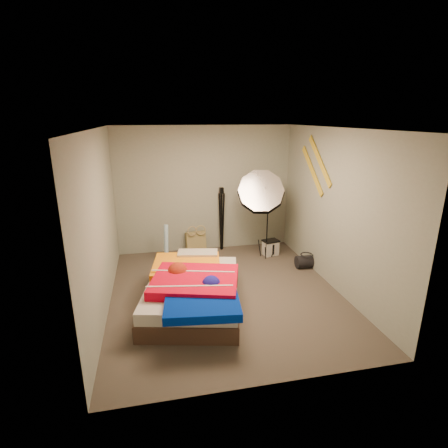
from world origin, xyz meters
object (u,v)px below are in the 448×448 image
object	(u,v)px
wrapping_roll	(166,244)
camera_case	(270,248)
duffel_bag	(306,262)
bed	(194,290)
tote_bag	(196,241)
camera_tripod	(222,215)
photo_umbrella	(261,193)

from	to	relation	value
wrapping_roll	camera_case	world-z (taller)	wrapping_roll
duffel_bag	bed	world-z (taller)	bed
tote_bag	duffel_bag	xyz separation A→B (m)	(1.86, -1.25, -0.09)
tote_bag	bed	size ratio (longest dim) A/B	0.19
camera_case	camera_tripod	size ratio (longest dim) A/B	0.22
camera_case	tote_bag	bearing A→B (deg)	147.27
bed	tote_bag	bearing A→B (deg)	81.62
camera_case	photo_umbrella	size ratio (longest dim) A/B	0.16
wrapping_roll	camera_tripod	size ratio (longest dim) A/B	0.55
bed	camera_tripod	distance (m)	2.38
duffel_bag	bed	bearing A→B (deg)	-155.77
bed	camera_tripod	world-z (taller)	camera_tripod
camera_case	photo_umbrella	bearing A→B (deg)	-164.27
tote_bag	camera_tripod	size ratio (longest dim) A/B	0.31
bed	photo_umbrella	xyz separation A→B (m)	(1.46, 1.51, 1.04)
duffel_bag	bed	size ratio (longest dim) A/B	0.17
wrapping_roll	camera_tripod	xyz separation A→B (m)	(1.15, 0.41, 0.39)
camera_case	bed	bearing A→B (deg)	-149.01
camera_case	bed	distance (m)	2.42
tote_bag	wrapping_roll	distance (m)	0.77
bed	camera_case	bearing A→B (deg)	43.57
photo_umbrella	camera_tripod	bearing A→B (deg)	132.64
bed	camera_tripod	size ratio (longest dim) A/B	1.66
duffel_bag	camera_tripod	world-z (taller)	camera_tripod
photo_umbrella	duffel_bag	bearing A→B (deg)	-38.00
tote_bag	camera_case	size ratio (longest dim) A/B	1.42
tote_bag	bed	bearing A→B (deg)	-106.60
duffel_bag	camera_tripod	bearing A→B (deg)	138.40
wrapping_roll	camera_case	distance (m)	2.06
tote_bag	photo_umbrella	xyz separation A→B (m)	(1.14, -0.68, 1.11)
tote_bag	bed	xyz separation A→B (m)	(-0.32, -2.19, 0.07)
camera_tripod	wrapping_roll	bearing A→B (deg)	-160.42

